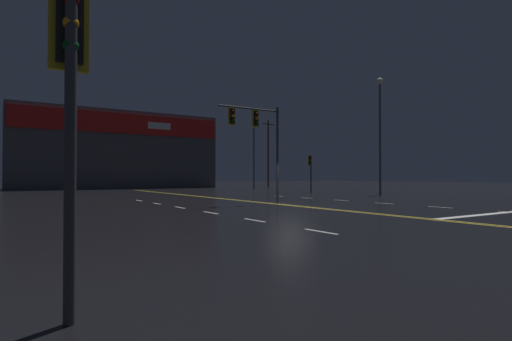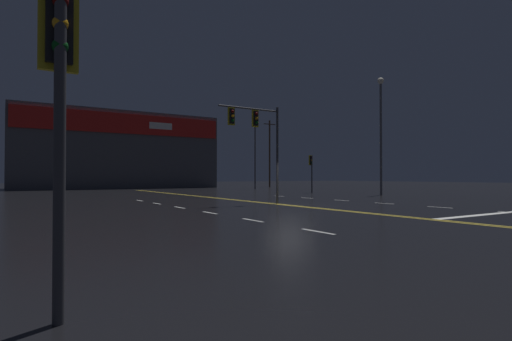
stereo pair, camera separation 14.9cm
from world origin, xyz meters
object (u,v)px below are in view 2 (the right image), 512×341
Objects in this scene: traffic_signal_median at (255,129)px; streetlight_far_left at (381,121)px; traffic_signal_corner_southwest at (59,71)px; streetlight_near_left at (255,146)px; traffic_signal_corner_northeast at (311,165)px.

streetlight_far_left is (15.60, 4.08, 2.11)m from traffic_signal_median.
streetlight_near_left is (27.88, 39.95, 2.87)m from traffic_signal_corner_southwest.
traffic_signal_corner_southwest is (-11.74, -14.45, -1.59)m from traffic_signal_median.
streetlight_near_left reaches higher than traffic_signal_corner_southwest.
streetlight_near_left is 21.44m from streetlight_far_left.
streetlight_near_left is (2.57, 14.46, 2.92)m from traffic_signal_corner_northeast.
streetlight_far_left is at bearing -73.75° from traffic_signal_corner_northeast.
streetlight_far_left reaches higher than traffic_signal_corner_northeast.
traffic_signal_median is 30.20m from streetlight_near_left.
streetlight_near_left is at bearing 57.67° from traffic_signal_median.
streetlight_far_left is (27.34, 18.53, 3.70)m from traffic_signal_corner_southwest.
streetlight_near_left reaches higher than traffic_signal_corner_northeast.
traffic_signal_corner_southwest reaches higher than traffic_signal_corner_northeast.
traffic_signal_corner_northeast is at bearing 39.10° from traffic_signal_median.
streetlight_far_left is at bearing 34.13° from traffic_signal_corner_southwest.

